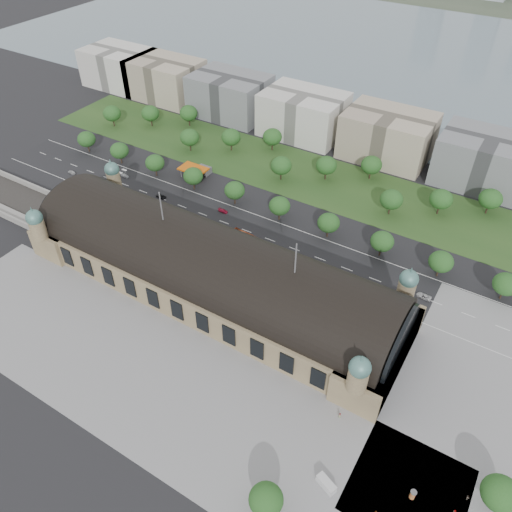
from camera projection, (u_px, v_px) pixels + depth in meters
The scene contains 62 objects.
ground at pixel (211, 289), 192.43m from camera, with size 900.00×900.00×0.00m, color black.
station at pixel (210, 269), 185.74m from camera, with size 150.00×48.40×44.30m.
track_cutting at pixel (18, 205), 234.19m from camera, with size 70.00×24.00×3.10m.
plaza_south at pixel (157, 382), 160.02m from camera, with size 190.00×48.00×0.12m, color gray.
plaza_east at pixel (488, 413), 151.57m from camera, with size 56.00×100.00×0.12m, color gray.
road_slab at pixel (224, 222), 224.94m from camera, with size 260.00×26.00×0.10m, color black.
grass_belt at pixel (292, 171), 258.52m from camera, with size 300.00×45.00×0.10m, color #26481D.
petrol_station at pixel (199, 170), 254.11m from camera, with size 14.00×13.00×5.05m.
lake at pixel (435, 59), 385.11m from camera, with size 700.00×320.00×0.08m, color slate.
far_shore at pixel (491, 1), 514.43m from camera, with size 700.00×120.00×0.14m, color #44513D.
office_0 at pixel (120, 67), 338.06m from camera, with size 45.00×32.00×24.00m, color silver.
office_1 at pixel (166, 79), 322.19m from camera, with size 45.00×32.00×24.00m, color #B4A78D.
office_2 at pixel (230, 96), 302.35m from camera, with size 45.00×32.00×24.00m, color slate.
office_3 at pixel (303, 114), 282.51m from camera, with size 45.00×32.00×24.00m, color silver.
office_4 at pixel (387, 136), 262.67m from camera, with size 45.00×32.00×24.00m, color #B4A78D.
office_5 at pixel (486, 161), 242.84m from camera, with size 45.00×32.00×24.00m, color slate.
tree_row_0 at pixel (86, 139), 269.47m from camera, with size 9.60×9.60×11.52m.
tree_row_1 at pixel (119, 151), 259.95m from camera, with size 9.60×9.60×11.52m.
tree_row_2 at pixel (155, 163), 250.43m from camera, with size 9.60×9.60×11.52m.
tree_row_3 at pixel (193, 176), 240.91m from camera, with size 9.60×9.60×11.52m.
tree_row_4 at pixel (235, 190), 231.39m from camera, with size 9.60×9.60×11.52m.
tree_row_5 at pixel (280, 206), 221.86m from camera, with size 9.60×9.60×11.52m.
tree_row_6 at pixel (329, 223), 212.34m from camera, with size 9.60×9.60×11.52m.
tree_row_7 at pixel (382, 241), 202.82m from camera, with size 9.60×9.60×11.52m.
tree_row_8 at pixel (441, 262), 193.30m from camera, with size 9.60×9.60×11.52m.
tree_row_9 at pixel (506, 284), 183.78m from camera, with size 9.60×9.60×11.52m.
tree_belt_0 at pixel (112, 113), 292.43m from camera, with size 10.40×10.40×12.48m.
tree_belt_1 at pixel (150, 113), 292.65m from camera, with size 10.40×10.40×12.48m.
tree_belt_2 at pixel (189, 113), 292.88m from camera, with size 10.40×10.40×12.48m.
tree_belt_3 at pixel (190, 137), 269.82m from camera, with size 10.40×10.40×12.48m.
tree_belt_4 at pixel (231, 137), 270.04m from camera, with size 10.40×10.40×12.48m.
tree_belt_5 at pixel (272, 137), 270.26m from camera, with size 10.40×10.40×12.48m.
tree_belt_6 at pixel (281, 166), 247.20m from camera, with size 10.40×10.40×12.48m.
tree_belt_7 at pixel (326, 165), 247.43m from camera, with size 10.40×10.40×12.48m.
tree_belt_8 at pixel (372, 165), 247.65m from camera, with size 10.40×10.40×12.48m.
tree_belt_9 at pixel (391, 200), 224.59m from camera, with size 10.40×10.40×12.48m.
tree_belt_10 at pixel (441, 199), 224.81m from camera, with size 10.40×10.40×12.48m.
tree_belt_11 at pixel (491, 199), 225.03m from camera, with size 10.40×10.40×12.48m.
tree_plaza_ne at pixel (501, 494), 125.85m from camera, with size 10.00×10.00×11.69m.
tree_plaza_s at pixel (266, 500), 125.40m from camera, with size 9.00×9.00×10.64m.
traffic_car_0 at pixel (72, 172), 256.32m from camera, with size 1.88×4.66×1.59m, color #B9B9BB.
traffic_car_1 at pixel (125, 176), 253.74m from camera, with size 1.54×4.42×1.46m, color gray.
traffic_car_2 at pixel (161, 196), 239.66m from camera, with size 2.39×5.18×1.44m, color black.
traffic_car_3 at pixel (223, 211), 230.58m from camera, with size 1.90×4.68×1.36m, color maroon.
traffic_car_4 at pixel (285, 255), 206.46m from camera, with size 1.75×4.35×1.48m, color #16213F.
traffic_car_6 at pixel (424, 296), 188.38m from camera, with size 2.59×5.61×1.56m, color silver.
parked_car_0 at pixel (117, 200), 237.01m from camera, with size 1.75×5.01×1.65m, color black.
parked_car_1 at pixel (111, 202), 236.12m from camera, with size 2.17×4.71×1.31m, color maroon.
parked_car_2 at pixel (129, 208), 232.06m from camera, with size 2.28×5.61×1.63m, color #171C40.
parked_car_3 at pixel (163, 222), 223.81m from camera, with size 1.71×4.24×1.44m, color #53565A.
parked_car_4 at pixel (188, 231), 219.36m from camera, with size 1.36×3.91×1.29m, color silver.
parked_car_5 at pixel (168, 221), 224.66m from camera, with size 2.42×5.25×1.46m, color gray.
parked_car_6 at pixel (162, 225), 222.31m from camera, with size 1.79×4.40×1.28m, color black.
bus_west at pixel (246, 237), 213.74m from camera, with size 3.19×13.62×3.79m, color #BB441E.
bus_mid at pixel (307, 263), 201.53m from camera, with size 2.52×10.76×3.00m, color silver.
bus_east at pixel (271, 250), 207.86m from camera, with size 2.56×10.93×3.04m, color silver.
van_south at pixel (325, 483), 134.17m from camera, with size 6.36×4.36×2.56m.
advertising_column at pixel (413, 495), 131.35m from camera, with size 1.72×1.72×3.26m.
pedestrian_0 at pixel (340, 415), 149.93m from camera, with size 0.93×0.53×1.91m, color gray.
pedestrian_1 at pixel (376, 512), 128.72m from camera, with size 0.64×0.42×1.76m, color gray.
pedestrian_2 at pixel (468, 497), 131.52m from camera, with size 0.93×0.53×1.91m, color gray.
pedestrian_5 at pixel (454, 512), 128.75m from camera, with size 0.90×0.52×1.84m, color gray.
Camera 1 is at (86.69, -108.34, 135.05)m, focal length 35.00 mm.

